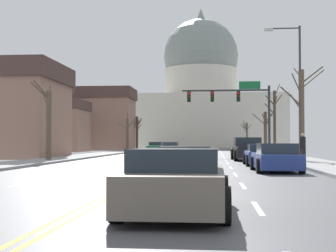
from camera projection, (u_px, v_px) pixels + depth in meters
The scene contains 24 objects.
ground at pixel (169, 164), 29.48m from camera, with size 20.00×180.00×0.20m.
signal_gantry at pixel (237, 102), 45.38m from camera, with size 7.91×0.41×6.60m.
street_lamp_right at pixel (296, 81), 32.62m from camera, with size 2.34×0.24×8.70m.
capitol_building at pixel (201, 97), 109.64m from camera, with size 35.09×19.30×30.29m.
sedan_near_00 at pixel (244, 151), 42.01m from camera, with size 2.11×4.46×1.17m.
pickup_truck_near_01 at pixel (248, 150), 36.17m from camera, with size 2.38×5.45×1.64m.
sedan_near_02 at pixel (263, 155), 28.54m from camera, with size 2.08×4.28×1.20m.
sedan_near_03 at pixel (276, 159), 22.63m from camera, with size 2.08×4.44×1.27m.
sedan_near_04 at pixel (185, 166), 15.96m from camera, with size 2.09×4.44×1.21m.
sedan_near_05 at pixel (176, 182), 9.64m from camera, with size 2.05×4.25×1.23m.
sedan_oncoming_00 at pixel (171, 148), 54.39m from camera, with size 1.99×4.33×1.27m.
sedan_oncoming_01 at pixel (156, 147), 66.86m from camera, with size 2.19×4.63×1.26m.
sedan_oncoming_02 at pixel (161, 146), 75.89m from camera, with size 1.96×4.40×1.21m.
flank_building_00 at pixel (12, 116), 53.34m from camera, with size 11.05×8.28×7.91m.
flank_building_01 at pixel (91, 119), 75.15m from camera, with size 12.86×7.34×9.19m.
flank_building_03 at pixel (52, 126), 65.37m from camera, with size 8.84×7.06×6.59m.
bare_tree_00 at pixel (274, 119), 51.55m from camera, with size 1.78×1.84×7.13m.
bare_tree_01 at pixel (48, 122), 33.59m from camera, with size 1.25×1.71×5.22m.
bare_tree_02 at pixel (265, 130), 59.27m from camera, with size 2.76×2.30×4.81m.
bare_tree_03 at pixel (137, 132), 76.89m from camera, with size 1.81×3.05×4.98m.
bare_tree_04 at pixel (302, 113), 31.99m from camera, with size 2.80×1.92×6.06m.
bare_tree_05 at pixel (128, 133), 62.27m from camera, with size 2.13×2.58×4.60m.
bare_tree_06 at pixel (247, 134), 83.04m from camera, with size 1.81×2.39×4.65m.
pedestrian_00 at pixel (303, 146), 30.32m from camera, with size 0.35×0.34×1.71m.
Camera 1 is at (2.59, -29.42, 1.38)m, focal length 54.07 mm.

